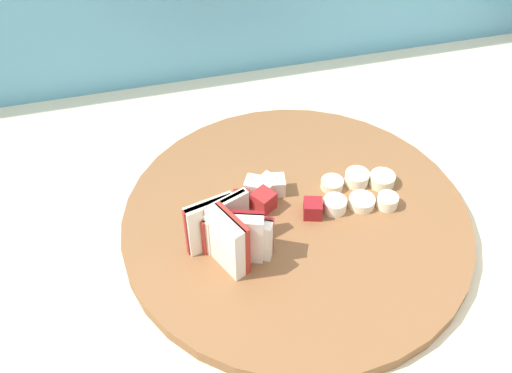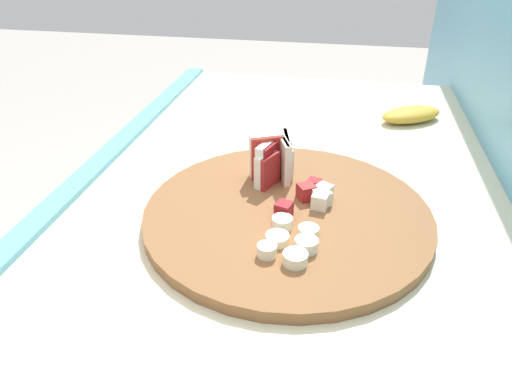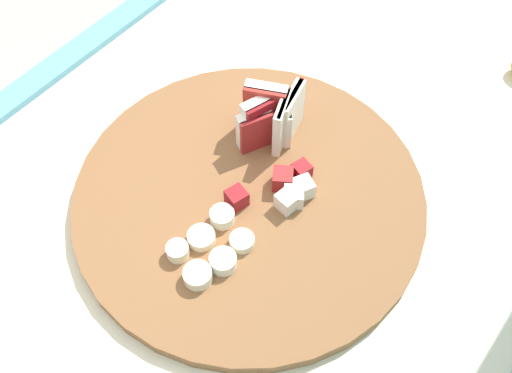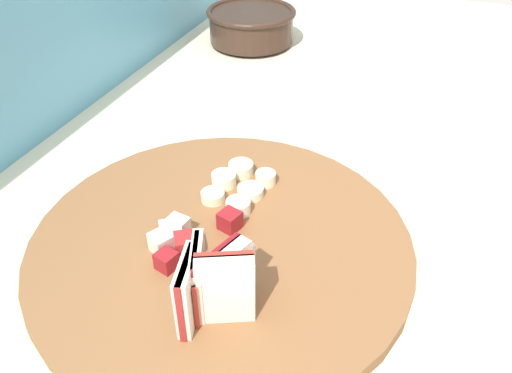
{
  "view_description": "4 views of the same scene",
  "coord_description": "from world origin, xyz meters",
  "px_view_note": "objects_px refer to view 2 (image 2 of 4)",
  "views": [
    {
      "loc": [
        -0.3,
        -0.39,
        1.39
      ],
      "look_at": [
        -0.19,
        0.05,
        0.94
      ],
      "focal_mm": 41.14,
      "sensor_mm": 36.0,
      "label": 1
    },
    {
      "loc": [
        0.38,
        0.08,
        1.25
      ],
      "look_at": [
        -0.12,
        -0.02,
        0.96
      ],
      "focal_mm": 33.3,
      "sensor_mm": 36.0,
      "label": 2
    },
    {
      "loc": [
        0.13,
        0.25,
        1.46
      ],
      "look_at": [
        -0.14,
        0.03,
        0.94
      ],
      "focal_mm": 42.69,
      "sensor_mm": 36.0,
      "label": 3
    },
    {
      "loc": [
        -0.5,
        -0.15,
        1.26
      ],
      "look_at": [
        -0.12,
        -0.01,
        0.96
      ],
      "focal_mm": 36.24,
      "sensor_mm": 36.0,
      "label": 4
    }
  ],
  "objects_px": {
    "banana_slice_rows": "(290,241)",
    "banana_peel": "(411,115)",
    "cutting_board": "(287,214)",
    "apple_dice_pile": "(312,196)",
    "apple_wedge_fan": "(275,160)"
  },
  "relations": [
    {
      "from": "apple_dice_pile",
      "to": "banana_peel",
      "type": "relative_size",
      "value": 0.74
    },
    {
      "from": "cutting_board",
      "to": "apple_dice_pile",
      "type": "distance_m",
      "value": 0.04
    },
    {
      "from": "banana_slice_rows",
      "to": "cutting_board",
      "type": "bearing_deg",
      "value": -170.29
    },
    {
      "from": "banana_slice_rows",
      "to": "banana_peel",
      "type": "bearing_deg",
      "value": 159.01
    },
    {
      "from": "banana_slice_rows",
      "to": "banana_peel",
      "type": "distance_m",
      "value": 0.51
    },
    {
      "from": "banana_slice_rows",
      "to": "banana_peel",
      "type": "relative_size",
      "value": 0.73
    },
    {
      "from": "apple_dice_pile",
      "to": "banana_peel",
      "type": "distance_m",
      "value": 0.41
    },
    {
      "from": "cutting_board",
      "to": "banana_peel",
      "type": "xyz_separation_m",
      "value": [
        -0.39,
        0.2,
        0.01
      ]
    },
    {
      "from": "apple_dice_pile",
      "to": "banana_slice_rows",
      "type": "bearing_deg",
      "value": -9.49
    },
    {
      "from": "apple_wedge_fan",
      "to": "banana_peel",
      "type": "relative_size",
      "value": 0.68
    },
    {
      "from": "cutting_board",
      "to": "banana_slice_rows",
      "type": "xyz_separation_m",
      "value": [
        0.08,
        0.01,
        0.01
      ]
    },
    {
      "from": "cutting_board",
      "to": "banana_slice_rows",
      "type": "relative_size",
      "value": 4.07
    },
    {
      "from": "apple_wedge_fan",
      "to": "apple_dice_pile",
      "type": "height_order",
      "value": "apple_wedge_fan"
    },
    {
      "from": "apple_dice_pile",
      "to": "banana_peel",
      "type": "xyz_separation_m",
      "value": [
        -0.37,
        0.16,
        -0.01
      ]
    },
    {
      "from": "cutting_board",
      "to": "banana_peel",
      "type": "distance_m",
      "value": 0.44
    }
  ]
}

